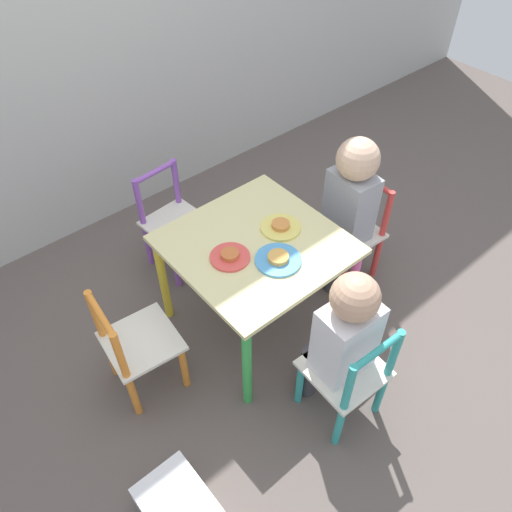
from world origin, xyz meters
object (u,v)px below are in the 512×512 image
object	(u,v)px
chair_red	(352,232)
child_front	(343,334)
plate_right	(281,227)
plate_left	(230,256)
chair_orange	(136,346)
kids_table	(256,255)
chair_teal	(349,375)
storage_bin	(178,507)
child_right	(348,200)
chair_purple	(173,223)
plate_front	(278,259)

from	to	relation	value
chair_red	child_front	distance (m)	0.74
plate_right	child_front	bearing A→B (deg)	-107.55
plate_left	chair_orange	bearing A→B (deg)	172.88
chair_red	kids_table	bearing A→B (deg)	-90.00
chair_teal	chair_orange	xyz separation A→B (m)	(-0.51, 0.59, 0.00)
plate_left	storage_bin	size ratio (longest dim) A/B	0.57
chair_orange	storage_bin	size ratio (longest dim) A/B	1.93
chair_red	chair_orange	size ratio (longest dim) A/B	1.00
chair_orange	child_front	size ratio (longest dim) A/B	0.71
chair_red	child_right	world-z (taller)	child_right
kids_table	child_right	world-z (taller)	child_right
chair_red	chair_purple	world-z (taller)	same
child_front	plate_front	size ratio (longest dim) A/B	4.12
chair_red	chair_purple	bearing A→B (deg)	-129.99
kids_table	chair_teal	bearing A→B (deg)	-93.11
chair_orange	child_front	world-z (taller)	child_front
chair_red	chair_purple	size ratio (longest dim) A/B	1.00
child_front	chair_red	bearing A→B (deg)	-139.21
plate_front	chair_red	bearing A→B (deg)	8.75
child_right	plate_left	world-z (taller)	child_right
chair_purple	child_right	world-z (taller)	child_right
chair_purple	child_right	xyz separation A→B (m)	(0.53, -0.58, 0.21)
chair_teal	child_front	xyz separation A→B (m)	(0.00, 0.06, 0.18)
chair_purple	plate_right	bearing A→B (deg)	-77.26
chair_red	chair_teal	world-z (taller)	same
kids_table	plate_left	size ratio (longest dim) A/B	4.15
kids_table	chair_red	bearing A→B (deg)	-4.52
chair_teal	child_front	world-z (taller)	child_front
plate_front	storage_bin	size ratio (longest dim) A/B	0.66
plate_right	chair_orange	bearing A→B (deg)	175.56
plate_right	chair_teal	bearing A→B (deg)	-106.00
chair_red	storage_bin	xyz separation A→B (m)	(-1.26, -0.41, -0.19)
chair_red	plate_right	xyz separation A→B (m)	(-0.42, 0.04, 0.24)
chair_purple	plate_left	bearing A→B (deg)	-103.30
child_front	storage_bin	world-z (taller)	child_front
child_front	plate_right	world-z (taller)	child_front
plate_right	chair_red	bearing A→B (deg)	-5.88
chair_red	chair_orange	bearing A→B (deg)	-90.48
kids_table	plate_front	world-z (taller)	plate_front
chair_purple	plate_right	world-z (taller)	plate_right
chair_red	plate_left	size ratio (longest dim) A/B	3.37
chair_teal	chair_purple	world-z (taller)	same
child_front	storage_bin	bearing A→B (deg)	0.64
chair_teal	child_right	xyz separation A→B (m)	(0.51, 0.50, 0.21)
chair_red	chair_purple	distance (m)	0.83
child_right	storage_bin	xyz separation A→B (m)	(-1.20, -0.41, -0.40)
kids_table	child_front	size ratio (longest dim) A/B	0.87
child_front	storage_bin	xyz separation A→B (m)	(-0.69, 0.03, -0.37)
chair_red	storage_bin	distance (m)	1.34
chair_red	chair_orange	xyz separation A→B (m)	(-1.08, 0.09, 0.00)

